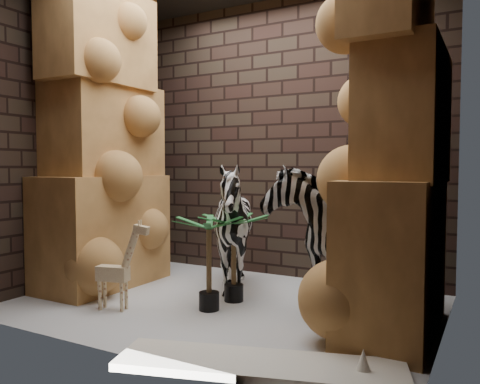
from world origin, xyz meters
The scene contains 13 objects.
floor centered at (0.00, 0.00, 0.00)m, with size 3.50×3.50×0.00m, color silver.
wall_back centered at (0.00, 1.25, 1.50)m, with size 3.50×3.50×0.00m, color black.
wall_front centered at (0.00, -1.25, 1.50)m, with size 3.50×3.50×0.00m, color black.
wall_left centered at (-1.75, 0.00, 1.50)m, with size 3.00×3.00×0.00m, color black.
wall_right centered at (1.75, 0.00, 1.50)m, with size 3.00×3.00×0.00m, color black.
rock_pillar_left centered at (-1.40, 0.00, 1.50)m, with size 0.68×1.30×3.00m, color tan, non-canonical shape.
rock_pillar_right centered at (1.42, 0.00, 1.50)m, with size 0.58×1.25×3.00m, color tan, non-canonical shape.
zebra_right centered at (0.76, 0.44, 0.71)m, with size 0.65×1.21×1.43m, color white.
zebra_left centered at (-0.08, 0.33, 0.55)m, with size 0.98×1.21×1.10m, color white.
giraffe_toy centered at (-0.73, -0.57, 0.39)m, with size 0.40×0.13×0.78m, color beige, non-canonical shape.
palm_front centered at (0.03, 0.14, 0.39)m, with size 0.36×0.36×0.79m, color #165520, non-canonical shape.
palm_back centered at (-0.02, -0.19, 0.39)m, with size 0.36×0.36×0.79m, color #165520, non-canonical shape.
surfboard centered at (0.86, -1.02, 0.03)m, with size 1.70×0.42×0.05m, color white.
Camera 1 is at (2.06, -3.44, 1.19)m, focal length 35.11 mm.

